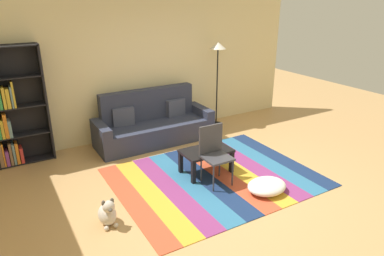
{
  "coord_description": "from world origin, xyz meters",
  "views": [
    {
      "loc": [
        -2.69,
        -3.87,
        2.71
      ],
      "look_at": [
        0.03,
        0.78,
        0.65
      ],
      "focal_mm": 32.85,
      "sensor_mm": 36.0,
      "label": 1
    }
  ],
  "objects_px": {
    "standing_lamp": "(218,56)",
    "folding_chair": "(214,150)",
    "coffee_table": "(206,154)",
    "tv_remote": "(204,149)",
    "bookshelf": "(10,111)",
    "couch": "(153,125)",
    "pouf": "(267,186)",
    "dog": "(108,213)"
  },
  "relations": [
    {
      "from": "pouf",
      "to": "folding_chair",
      "type": "height_order",
      "value": "folding_chair"
    },
    {
      "from": "pouf",
      "to": "tv_remote",
      "type": "relative_size",
      "value": 3.98
    },
    {
      "from": "standing_lamp",
      "to": "folding_chair",
      "type": "distance_m",
      "value": 2.74
    },
    {
      "from": "pouf",
      "to": "dog",
      "type": "xyz_separation_m",
      "value": [
        -2.23,
        0.43,
        0.06
      ]
    },
    {
      "from": "couch",
      "to": "coffee_table",
      "type": "height_order",
      "value": "couch"
    },
    {
      "from": "bookshelf",
      "to": "coffee_table",
      "type": "bearing_deg",
      "value": -36.77
    },
    {
      "from": "bookshelf",
      "to": "folding_chair",
      "type": "xyz_separation_m",
      "value": [
        2.51,
        -2.22,
        -0.39
      ]
    },
    {
      "from": "pouf",
      "to": "folding_chair",
      "type": "relative_size",
      "value": 0.66
    },
    {
      "from": "bookshelf",
      "to": "standing_lamp",
      "type": "xyz_separation_m",
      "value": [
        3.98,
        -0.12,
        0.57
      ]
    },
    {
      "from": "standing_lamp",
      "to": "dog",
      "type": "bearing_deg",
      "value": -143.89
    },
    {
      "from": "bookshelf",
      "to": "couch",
      "type": "bearing_deg",
      "value": -6.81
    },
    {
      "from": "standing_lamp",
      "to": "folding_chair",
      "type": "height_order",
      "value": "standing_lamp"
    },
    {
      "from": "bookshelf",
      "to": "dog",
      "type": "relative_size",
      "value": 4.98
    },
    {
      "from": "standing_lamp",
      "to": "tv_remote",
      "type": "relative_size",
      "value": 11.97
    },
    {
      "from": "bookshelf",
      "to": "standing_lamp",
      "type": "distance_m",
      "value": 4.02
    },
    {
      "from": "couch",
      "to": "standing_lamp",
      "type": "relative_size",
      "value": 1.26
    },
    {
      "from": "dog",
      "to": "bookshelf",
      "type": "bearing_deg",
      "value": 107.45
    },
    {
      "from": "bookshelf",
      "to": "pouf",
      "type": "bearing_deg",
      "value": -43.85
    },
    {
      "from": "pouf",
      "to": "dog",
      "type": "height_order",
      "value": "dog"
    },
    {
      "from": "bookshelf",
      "to": "tv_remote",
      "type": "height_order",
      "value": "bookshelf"
    },
    {
      "from": "dog",
      "to": "standing_lamp",
      "type": "bearing_deg",
      "value": 36.11
    },
    {
      "from": "dog",
      "to": "tv_remote",
      "type": "height_order",
      "value": "tv_remote"
    },
    {
      "from": "standing_lamp",
      "to": "coffee_table",
      "type": "bearing_deg",
      "value": -128.05
    },
    {
      "from": "tv_remote",
      "to": "folding_chair",
      "type": "xyz_separation_m",
      "value": [
        -0.02,
        -0.32,
        0.12
      ]
    },
    {
      "from": "standing_lamp",
      "to": "folding_chair",
      "type": "relative_size",
      "value": 2.0
    },
    {
      "from": "coffee_table",
      "to": "folding_chair",
      "type": "distance_m",
      "value": 0.37
    },
    {
      "from": "couch",
      "to": "folding_chair",
      "type": "bearing_deg",
      "value": -86.33
    },
    {
      "from": "couch",
      "to": "pouf",
      "type": "xyz_separation_m",
      "value": [
        0.62,
        -2.6,
        -0.23
      ]
    },
    {
      "from": "bookshelf",
      "to": "standing_lamp",
      "type": "relative_size",
      "value": 1.1
    },
    {
      "from": "coffee_table",
      "to": "standing_lamp",
      "type": "relative_size",
      "value": 0.44
    },
    {
      "from": "standing_lamp",
      "to": "tv_remote",
      "type": "bearing_deg",
      "value": -129.07
    },
    {
      "from": "pouf",
      "to": "folding_chair",
      "type": "distance_m",
      "value": 0.93
    },
    {
      "from": "standing_lamp",
      "to": "folding_chair",
      "type": "bearing_deg",
      "value": -124.95
    },
    {
      "from": "couch",
      "to": "bookshelf",
      "type": "relative_size",
      "value": 1.14
    },
    {
      "from": "coffee_table",
      "to": "standing_lamp",
      "type": "xyz_separation_m",
      "value": [
        1.41,
        1.8,
        1.17
      ]
    },
    {
      "from": "coffee_table",
      "to": "folding_chair",
      "type": "height_order",
      "value": "folding_chair"
    },
    {
      "from": "coffee_table",
      "to": "tv_remote",
      "type": "height_order",
      "value": "tv_remote"
    },
    {
      "from": "bookshelf",
      "to": "dog",
      "type": "bearing_deg",
      "value": -72.55
    },
    {
      "from": "coffee_table",
      "to": "pouf",
      "type": "bearing_deg",
      "value": -65.86
    },
    {
      "from": "tv_remote",
      "to": "couch",
      "type": "bearing_deg",
      "value": 86.93
    },
    {
      "from": "bookshelf",
      "to": "coffee_table",
      "type": "height_order",
      "value": "bookshelf"
    },
    {
      "from": "pouf",
      "to": "standing_lamp",
      "type": "height_order",
      "value": "standing_lamp"
    }
  ]
}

